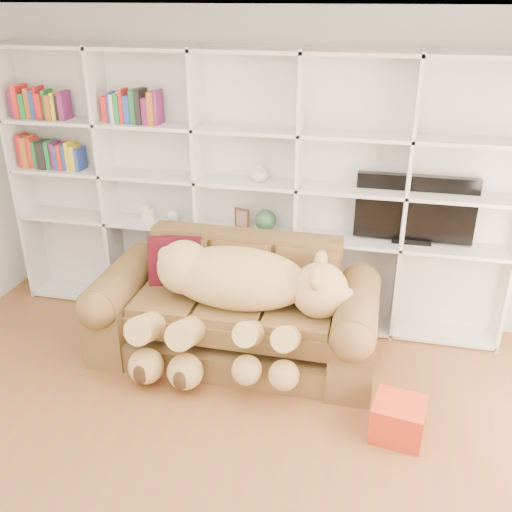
% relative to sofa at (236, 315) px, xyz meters
% --- Properties ---
extents(floor, '(5.00, 5.00, 0.00)m').
position_rel_sofa_xyz_m(floor, '(-0.04, -1.66, -0.36)').
color(floor, brown).
rests_on(floor, ground).
extents(ceiling, '(5.00, 5.00, 0.00)m').
position_rel_sofa_xyz_m(ceiling, '(-0.04, -1.66, 2.34)').
color(ceiling, white).
rests_on(ceiling, wall_back).
extents(wall_back, '(5.00, 0.02, 2.70)m').
position_rel_sofa_xyz_m(wall_back, '(-0.04, 0.84, 0.99)').
color(wall_back, white).
rests_on(wall_back, floor).
extents(bookshelf, '(4.43, 0.35, 2.40)m').
position_rel_sofa_xyz_m(bookshelf, '(-0.28, 0.70, 0.94)').
color(bookshelf, silver).
rests_on(bookshelf, floor).
extents(sofa, '(2.29, 0.99, 0.96)m').
position_rel_sofa_xyz_m(sofa, '(0.00, 0.00, 0.00)').
color(sofa, brown).
rests_on(sofa, floor).
extents(teddy_bear, '(1.66, 0.92, 0.96)m').
position_rel_sofa_xyz_m(teddy_bear, '(0.05, -0.19, 0.30)').
color(teddy_bear, '#E3BF71').
rests_on(teddy_bear, sofa).
extents(throw_pillow, '(0.49, 0.34, 0.47)m').
position_rel_sofa_xyz_m(throw_pillow, '(-0.56, 0.16, 0.35)').
color(throw_pillow, '#510D19').
rests_on(throw_pillow, sofa).
extents(gift_box, '(0.39, 0.37, 0.28)m').
position_rel_sofa_xyz_m(gift_box, '(1.33, -0.73, -0.22)').
color(gift_box, red).
rests_on(gift_box, floor).
extents(tv, '(0.97, 0.18, 0.58)m').
position_rel_sofa_xyz_m(tv, '(1.36, 0.70, 0.79)').
color(tv, black).
rests_on(tv, bookshelf).
extents(picture_frame, '(0.14, 0.07, 0.18)m').
position_rel_sofa_xyz_m(picture_frame, '(-0.11, 0.65, 0.60)').
color(picture_frame, '#522E1C').
rests_on(picture_frame, bookshelf).
extents(green_vase, '(0.19, 0.19, 0.19)m').
position_rel_sofa_xyz_m(green_vase, '(0.11, 0.65, 0.60)').
color(green_vase, '#2D5737').
rests_on(green_vase, bookshelf).
extents(figurine_tall, '(0.09, 0.09, 0.16)m').
position_rel_sofa_xyz_m(figurine_tall, '(-1.03, 0.65, 0.58)').
color(figurine_tall, silver).
rests_on(figurine_tall, bookshelf).
extents(figurine_short, '(0.08, 0.08, 0.11)m').
position_rel_sofa_xyz_m(figurine_short, '(-0.97, 0.65, 0.56)').
color(figurine_short, silver).
rests_on(figurine_short, bookshelf).
extents(snow_globe, '(0.12, 0.12, 0.12)m').
position_rel_sofa_xyz_m(snow_globe, '(-0.75, 0.65, 0.57)').
color(snow_globe, silver).
rests_on(snow_globe, bookshelf).
extents(shelf_vase, '(0.21, 0.21, 0.17)m').
position_rel_sofa_xyz_m(shelf_vase, '(0.05, 0.65, 1.04)').
color(shelf_vase, beige).
rests_on(shelf_vase, bookshelf).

